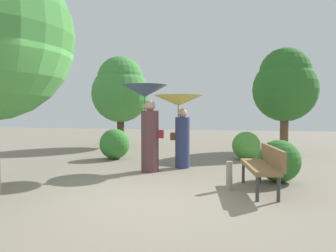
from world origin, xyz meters
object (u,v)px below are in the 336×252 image
object	(u,v)px
path_marker_post	(229,176)
person_right	(179,113)
tree_near_right	(285,85)
tree_near_left	(120,89)
person_left	(147,113)
park_bench	(264,164)

from	to	relation	value
path_marker_post	person_right	bearing A→B (deg)	122.61
person_right	tree_near_right	world-z (taller)	tree_near_right
person_right	path_marker_post	bearing A→B (deg)	-147.47
tree_near_left	path_marker_post	bearing A→B (deg)	-53.91
person_left	tree_near_right	size ratio (longest dim) A/B	0.55
tree_near_right	person_left	bearing A→B (deg)	-128.12
park_bench	tree_near_left	size ratio (longest dim) A/B	0.41
person_left	park_bench	size ratio (longest dim) A/B	1.37
tree_near_right	tree_near_left	bearing A→B (deg)	-179.34
tree_near_right	path_marker_post	distance (m)	7.02
tree_near_left	person_left	bearing A→B (deg)	-62.27
park_bench	path_marker_post	size ratio (longest dim) A/B	2.89
tree_near_left	tree_near_right	size ratio (longest dim) A/B	0.98
person_right	tree_near_right	bearing A→B (deg)	-37.00
park_bench	tree_near_left	bearing A→B (deg)	-148.77
tree_near_right	person_right	bearing A→B (deg)	-126.92
park_bench	tree_near_left	xyz separation A→B (m)	(-5.22, 6.29, 1.90)
person_right	path_marker_post	distance (m)	2.74
person_left	tree_near_left	size ratio (longest dim) A/B	0.56
person_right	park_bench	distance (m)	2.99
person_right	tree_near_left	xyz separation A→B (m)	(-3.26, 4.22, 0.97)
person_right	park_bench	bearing A→B (deg)	-136.74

